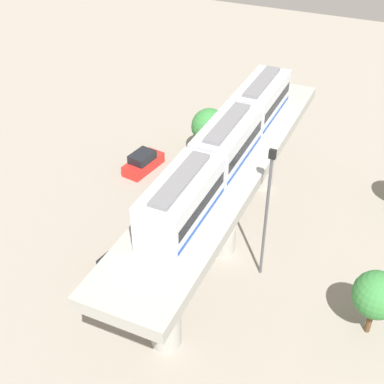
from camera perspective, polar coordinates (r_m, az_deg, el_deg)
The scene contains 9 objects.
ground_plane at distance 40.07m, azimuth 3.29°, elevation -6.16°, with size 120.00×120.00×0.00m, color gray.
viaduct at distance 36.48m, azimuth 3.59°, elevation 0.59°, with size 5.20×28.85×7.62m.
train at distance 34.63m, azimuth 3.78°, elevation 5.16°, with size 2.64×20.50×3.24m.
parked_car_red at distance 48.55m, azimuth -5.31°, elevation 3.21°, with size 2.42×4.42×1.76m.
parked_car_silver at distance 42.43m, azimuth -2.82°, elevation -2.07°, with size 2.02×4.29×1.76m.
parked_car_orange at distance 37.95m, azimuth -8.02°, elevation -7.92°, with size 2.49×4.45×1.76m.
tree_near_viaduct at distance 34.09m, azimuth 19.37°, elevation -10.48°, with size 3.00×3.00×4.75m.
tree_mid_lot at distance 48.84m, azimuth 1.88°, elevation 7.09°, with size 3.34×3.34×5.01m.
signal_post at distance 34.84m, azimuth 8.08°, elevation -1.93°, with size 0.44×0.28×10.22m.
Camera 1 is at (-10.24, 28.05, 26.73)m, focal length 49.32 mm.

